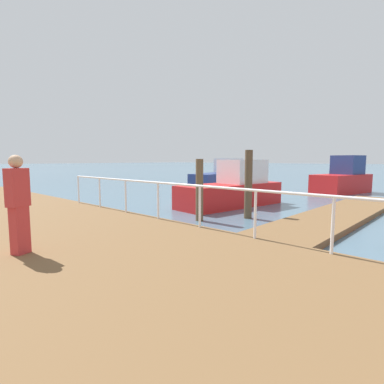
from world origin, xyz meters
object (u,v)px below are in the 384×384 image
(pedestrian_0, at_px, (18,203))
(moored_boat_1, at_px, (234,189))
(moored_boat_0, at_px, (223,179))
(moored_boat_3, at_px, (342,179))

(pedestrian_0, bearing_deg, moored_boat_1, 11.85)
(moored_boat_0, distance_m, moored_boat_1, 6.40)
(moored_boat_0, distance_m, pedestrian_0, 15.64)
(moored_boat_0, relative_size, moored_boat_3, 1.39)
(moored_boat_0, bearing_deg, pedestrian_0, -156.54)
(moored_boat_1, height_order, moored_boat_3, moored_boat_3)
(moored_boat_1, distance_m, pedestrian_0, 9.75)
(moored_boat_0, xyz_separation_m, moored_boat_1, (-4.81, -4.23, -0.05))
(moored_boat_3, xyz_separation_m, pedestrian_0, (-18.69, -0.07, 0.47))
(moored_boat_1, relative_size, pedestrian_0, 3.05)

